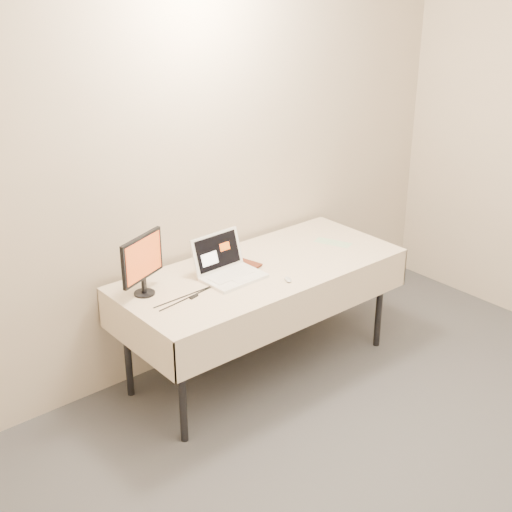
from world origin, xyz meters
TOP-DOWN VIEW (x-y plane):
  - back_wall at (0.00, 2.50)m, footprint 4.00×0.10m
  - table at (0.00, 2.05)m, footprint 1.86×0.81m
  - laptop at (-0.24, 2.09)m, footprint 0.37×0.33m
  - monitor at (-0.75, 2.20)m, footprint 0.33×0.16m
  - book at (-0.14, 2.11)m, footprint 0.14×0.05m
  - alarm_clock at (-0.08, 2.34)m, footprint 0.13×0.10m
  - clicker at (0.00, 1.80)m, footprint 0.07×0.09m
  - paper_form at (0.64, 2.04)m, footprint 0.18×0.27m
  - usb_dongle at (-0.56, 1.98)m, footprint 0.06×0.03m

SIDE VIEW (x-z plane):
  - table at x=0.00m, z-range 0.31..1.05m
  - paper_form at x=0.64m, z-range 0.74..0.74m
  - usb_dongle at x=-0.56m, z-range 0.74..0.75m
  - clicker at x=0.00m, z-range 0.74..0.76m
  - alarm_clock at x=-0.08m, z-range 0.74..0.79m
  - laptop at x=-0.24m, z-range 0.68..0.92m
  - book at x=-0.14m, z-range 0.74..0.93m
  - monitor at x=-0.75m, z-range 0.77..1.13m
  - back_wall at x=0.00m, z-range 0.00..2.70m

